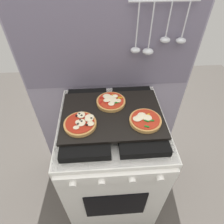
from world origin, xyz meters
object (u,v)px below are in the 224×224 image
Objects in this scene: pizza_left at (81,123)px; pizza_center at (111,101)px; stove at (112,161)px; baking_tray at (112,114)px; pizza_right at (145,120)px.

pizza_left is 1.00× the size of pizza_center.
stove is 0.51m from pizza_left.
baking_tray is 0.18m from pizza_left.
pizza_right reaches higher than stove.
stove is 5.50× the size of pizza_right.
pizza_right reaches higher than baking_tray.
pizza_left reaches higher than stove.
pizza_left is at bearing -135.55° from pizza_center.
stove is at bearing -90.35° from pizza_center.
pizza_right and pizza_center have the same top height.
pizza_center is (-0.16, 0.16, 0.00)m from pizza_right.
pizza_left is 0.23m from pizza_center.
pizza_center reaches higher than stove.
baking_tray is at bearing 155.97° from pizza_right.
baking_tray is 3.30× the size of pizza_right.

